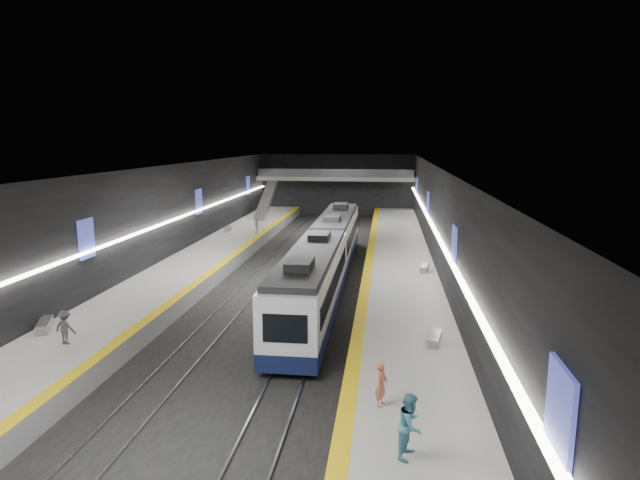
# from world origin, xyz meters

# --- Properties ---
(ground) EXTENTS (70.00, 70.00, 0.00)m
(ground) POSITION_xyz_m (0.00, 0.00, 0.00)
(ground) COLOR black
(ground) RESTS_ON ground
(ceiling) EXTENTS (20.00, 70.00, 0.04)m
(ceiling) POSITION_xyz_m (0.00, 0.00, 8.00)
(ceiling) COLOR beige
(ceiling) RESTS_ON wall_left
(wall_left) EXTENTS (0.04, 70.00, 8.00)m
(wall_left) POSITION_xyz_m (-10.00, 0.00, 4.00)
(wall_left) COLOR black
(wall_left) RESTS_ON ground
(wall_right) EXTENTS (0.04, 70.00, 8.00)m
(wall_right) POSITION_xyz_m (10.00, 0.00, 4.00)
(wall_right) COLOR black
(wall_right) RESTS_ON ground
(wall_back) EXTENTS (20.00, 0.04, 8.00)m
(wall_back) POSITION_xyz_m (0.00, 35.00, 4.00)
(wall_back) COLOR black
(wall_back) RESTS_ON ground
(platform_left) EXTENTS (5.00, 70.00, 1.00)m
(platform_left) POSITION_xyz_m (-7.50, 0.00, 0.50)
(platform_left) COLOR slate
(platform_left) RESTS_ON ground
(tile_surface_left) EXTENTS (5.00, 70.00, 0.02)m
(tile_surface_left) POSITION_xyz_m (-7.50, 0.00, 1.01)
(tile_surface_left) COLOR #9A9A96
(tile_surface_left) RESTS_ON platform_left
(tactile_strip_left) EXTENTS (0.60, 70.00, 0.02)m
(tactile_strip_left) POSITION_xyz_m (-5.30, 0.00, 1.02)
(tactile_strip_left) COLOR #DCB40B
(tactile_strip_left) RESTS_ON platform_left
(platform_right) EXTENTS (5.00, 70.00, 1.00)m
(platform_right) POSITION_xyz_m (7.50, 0.00, 0.50)
(platform_right) COLOR slate
(platform_right) RESTS_ON ground
(tile_surface_right) EXTENTS (5.00, 70.00, 0.02)m
(tile_surface_right) POSITION_xyz_m (7.50, 0.00, 1.01)
(tile_surface_right) COLOR #9A9A96
(tile_surface_right) RESTS_ON platform_right
(tactile_strip_right) EXTENTS (0.60, 70.00, 0.02)m
(tactile_strip_right) POSITION_xyz_m (5.30, 0.00, 1.02)
(tactile_strip_right) COLOR #DCB40B
(tactile_strip_right) RESTS_ON platform_right
(rails) EXTENTS (6.52, 70.00, 0.12)m
(rails) POSITION_xyz_m (-0.00, 0.00, 0.06)
(rails) COLOR gray
(rails) RESTS_ON ground
(train) EXTENTS (2.69, 30.05, 3.60)m
(train) POSITION_xyz_m (2.50, 0.16, 2.20)
(train) COLOR #11183E
(train) RESTS_ON ground
(ad_posters) EXTENTS (19.94, 53.50, 2.20)m
(ad_posters) POSITION_xyz_m (-0.00, 1.00, 4.50)
(ad_posters) COLOR #3940AC
(ad_posters) RESTS_ON wall_left
(cove_light_left) EXTENTS (0.25, 68.60, 0.12)m
(cove_light_left) POSITION_xyz_m (-9.80, 0.00, 3.80)
(cove_light_left) COLOR white
(cove_light_left) RESTS_ON wall_left
(cove_light_right) EXTENTS (0.25, 68.60, 0.12)m
(cove_light_right) POSITION_xyz_m (9.80, 0.00, 3.80)
(cove_light_right) COLOR white
(cove_light_right) RESTS_ON wall_right
(mezzanine_bridge) EXTENTS (20.00, 3.00, 1.50)m
(mezzanine_bridge) POSITION_xyz_m (0.00, 32.93, 5.04)
(mezzanine_bridge) COLOR gray
(mezzanine_bridge) RESTS_ON wall_left
(escalator) EXTENTS (1.20, 7.50, 3.92)m
(escalator) POSITION_xyz_m (-7.50, 26.00, 2.90)
(escalator) COLOR #99999E
(escalator) RESTS_ON platform_left
(bench_left_near) EXTENTS (1.24, 1.89, 0.45)m
(bench_left_near) POSITION_xyz_m (-9.50, -12.81, 1.23)
(bench_left_near) COLOR #99999E
(bench_left_near) RESTS_ON platform_left
(bench_left_far) EXTENTS (0.74, 1.77, 0.42)m
(bench_left_far) POSITION_xyz_m (-8.97, 15.24, 1.21)
(bench_left_far) COLOR #99999E
(bench_left_far) RESTS_ON platform_left
(bench_right_near) EXTENTS (0.77, 1.68, 0.40)m
(bench_right_near) POSITION_xyz_m (8.74, -12.21, 1.20)
(bench_right_near) COLOR #99999E
(bench_right_near) RESTS_ON platform_right
(bench_right_far) EXTENTS (0.73, 1.66, 0.39)m
(bench_right_far) POSITION_xyz_m (9.16, 1.15, 1.20)
(bench_right_far) COLOR #99999E
(bench_right_far) RESTS_ON platform_right
(passenger_right_a) EXTENTS (0.55, 0.66, 1.54)m
(passenger_right_a) POSITION_xyz_m (6.43, -18.24, 1.77)
(passenger_right_a) COLOR #C9664B
(passenger_right_a) RESTS_ON platform_right
(passenger_right_b) EXTENTS (0.99, 1.11, 1.89)m
(passenger_right_b) POSITION_xyz_m (7.28, -21.08, 1.95)
(passenger_right_b) COLOR #5099AF
(passenger_right_b) RESTS_ON platform_right
(passenger_left_a) EXTENTS (0.53, 1.04, 1.70)m
(passenger_left_a) POSITION_xyz_m (-5.89, 14.48, 1.85)
(passenger_left_a) COLOR beige
(passenger_left_a) RESTS_ON platform_left
(passenger_left_b) EXTENTS (1.07, 0.71, 1.53)m
(passenger_left_b) POSITION_xyz_m (-7.41, -14.37, 1.77)
(passenger_left_b) COLOR #3F3E45
(passenger_left_b) RESTS_ON platform_left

